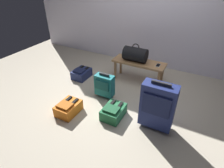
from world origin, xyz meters
name	(u,v)px	position (x,y,z in m)	size (l,w,h in m)	color
ground_plane	(117,98)	(0.00, 0.00, 0.00)	(6.60, 6.60, 0.00)	#B2A893
bench	(139,65)	(0.09, 0.73, 0.35)	(1.00, 0.36, 0.42)	#A87A4C
duffel_bag_black	(135,54)	(0.01, 0.73, 0.55)	(0.44, 0.26, 0.34)	black
cell_phone	(158,65)	(0.46, 0.73, 0.42)	(0.07, 0.14, 0.01)	silver
suitcase_upright_navy	(158,106)	(0.77, -0.36, 0.38)	(0.45, 0.23, 0.74)	navy
suitcase_small_teal	(104,85)	(-0.22, -0.06, 0.24)	(0.32, 0.19, 0.46)	#14666B
backpack_green	(113,112)	(0.16, -0.45, 0.09)	(0.28, 0.38, 0.21)	#1E6038
backpack_navy	(82,73)	(-0.97, 0.30, 0.09)	(0.28, 0.38, 0.21)	navy
backpack_orange	(68,108)	(-0.50, -0.69, 0.09)	(0.28, 0.38, 0.21)	orange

